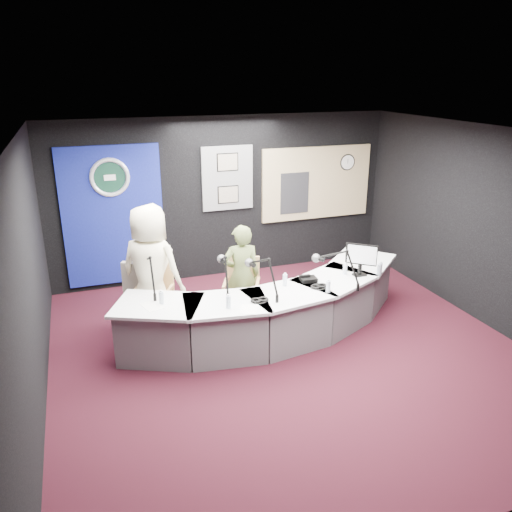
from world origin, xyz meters
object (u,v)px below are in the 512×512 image
object	(u,v)px
person_man	(151,270)
armchair_left	(153,296)
broadcast_desk	(272,310)
person_woman	(241,275)
armchair_right	(241,291)

from	to	relation	value
person_man	armchair_left	bearing A→B (deg)	-0.00
person_man	broadcast_desk	bearing A→B (deg)	-166.29
broadcast_desk	person_woman	world-z (taller)	person_woman
broadcast_desk	person_man	distance (m)	1.75
broadcast_desk	person_man	xyz separation A→B (m)	(-1.53, 0.65, 0.55)
armchair_left	armchair_right	size ratio (longest dim) A/B	1.05
broadcast_desk	armchair_left	world-z (taller)	armchair_left
broadcast_desk	armchair_left	size ratio (longest dim) A/B	4.22
armchair_right	person_man	xyz separation A→B (m)	(-1.24, 0.18, 0.41)
person_man	person_woman	size ratio (longest dim) A/B	1.24
armchair_left	person_man	distance (m)	0.39
armchair_left	person_woman	distance (m)	1.27
armchair_right	armchair_left	bearing A→B (deg)	-163.59
broadcast_desk	person_woman	size ratio (longest dim) A/B	3.02
broadcast_desk	person_woman	distance (m)	0.67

